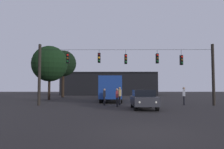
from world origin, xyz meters
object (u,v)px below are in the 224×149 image
object	(u,v)px
city_bus	(112,87)
pedestrian_crossing_center	(120,95)
car_near_right	(144,99)
tree_behind_building	(63,64)
tree_left_silhouette	(50,64)
car_far_left	(113,93)
pedestrian_crossing_left	(117,96)
pedestrian_near_bus	(184,95)
pedestrian_crossing_right	(104,96)

from	to	relation	value
city_bus	pedestrian_crossing_center	world-z (taller)	city_bus
car_near_right	tree_behind_building	distance (m)	27.56
tree_left_silhouette	tree_behind_building	bearing A→B (deg)	91.65
pedestrian_crossing_center	car_far_left	bearing A→B (deg)	92.19
pedestrian_crossing_left	tree_left_silhouette	distance (m)	15.77
pedestrian_crossing_center	pedestrian_near_bus	distance (m)	6.34
pedestrian_crossing_left	tree_behind_building	size ratio (longest dim) A/B	0.19
pedestrian_near_bus	pedestrian_crossing_center	bearing A→B (deg)	-179.17
car_near_right	car_far_left	xyz separation A→B (m)	(-2.48, 22.31, 0.00)
pedestrian_near_bus	tree_behind_building	distance (m)	26.33
car_near_right	tree_behind_building	bearing A→B (deg)	115.97
pedestrian_crossing_left	pedestrian_near_bus	distance (m)	6.93
tree_behind_building	pedestrian_crossing_center	bearing A→B (deg)	-63.37
car_far_left	tree_left_silhouette	world-z (taller)	tree_left_silhouette
city_bus	pedestrian_near_bus	world-z (taller)	city_bus
city_bus	pedestrian_crossing_right	world-z (taller)	city_bus
pedestrian_near_bus	tree_behind_building	xyz separation A→B (m)	(-16.38, 19.93, 5.28)
car_far_left	tree_behind_building	distance (m)	11.02
pedestrian_crossing_center	tree_left_silhouette	world-z (taller)	tree_left_silhouette
car_near_right	pedestrian_crossing_center	xyz separation A→B (m)	(-1.79, 4.26, 0.22)
car_near_right	pedestrian_crossing_left	size ratio (longest dim) A/B	2.65
pedestrian_crossing_right	pedestrian_near_bus	bearing A→B (deg)	1.76
pedestrian_crossing_right	tree_behind_building	size ratio (longest dim) A/B	0.18
city_bus	car_near_right	bearing A→B (deg)	-77.25
pedestrian_crossing_left	pedestrian_crossing_right	size ratio (longest dim) A/B	1.02
pedestrian_near_bus	pedestrian_crossing_right	bearing A→B (deg)	-178.24
tree_behind_building	car_near_right	bearing A→B (deg)	-64.03
city_bus	pedestrian_near_bus	bearing A→B (deg)	-44.06
car_far_left	pedestrian_crossing_center	world-z (taller)	pedestrian_crossing_center
car_far_left	pedestrian_crossing_left	distance (m)	20.00
pedestrian_crossing_center	pedestrian_near_bus	world-z (taller)	pedestrian_crossing_center
pedestrian_crossing_center	tree_behind_building	bearing A→B (deg)	116.63
tree_behind_building	car_far_left	bearing A→B (deg)	-11.91
pedestrian_crossing_left	pedestrian_crossing_right	bearing A→B (deg)	124.07
pedestrian_crossing_left	pedestrian_near_bus	size ratio (longest dim) A/B	0.93
car_far_left	tree_behind_building	world-z (taller)	tree_behind_building
tree_left_silhouette	pedestrian_near_bus	bearing A→B (deg)	-31.46
tree_behind_building	pedestrian_crossing_left	bearing A→B (deg)	-66.04
pedestrian_crossing_left	tree_left_silhouette	size ratio (longest dim) A/B	0.21
pedestrian_crossing_center	pedestrian_crossing_right	bearing A→B (deg)	-174.31
pedestrian_crossing_left	city_bus	bearing A→B (deg)	93.02
tree_left_silhouette	pedestrian_crossing_left	bearing A→B (deg)	-51.43
car_near_right	tree_left_silhouette	distance (m)	18.81
pedestrian_crossing_center	car_near_right	bearing A→B (deg)	-67.23
pedestrian_crossing_right	tree_left_silhouette	bearing A→B (deg)	129.31
city_bus	pedestrian_crossing_left	size ratio (longest dim) A/B	6.77
city_bus	pedestrian_crossing_right	size ratio (longest dim) A/B	6.88
pedestrian_crossing_left	tree_left_silhouette	xyz separation A→B (m)	(-9.47, 11.88, 4.24)
pedestrian_near_bus	car_near_right	bearing A→B (deg)	-136.30
pedestrian_crossing_center	tree_left_silhouette	distance (m)	14.53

